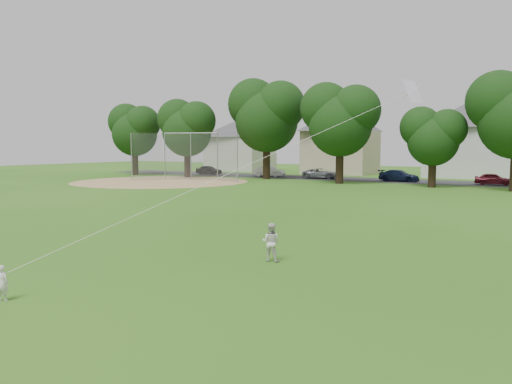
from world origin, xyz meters
The scene contains 10 objects.
ground centered at (0.00, 0.00, 0.00)m, with size 160.00×160.00×0.00m, color #295C15.
street centered at (0.00, 42.00, 0.01)m, with size 90.00×7.00×0.01m, color #2D2D30.
dirt_infield centered at (-26.00, 28.00, 0.01)m, with size 18.00×18.00×0.02m, color #9E7F51.
toddler centered at (-1.90, -3.91, 0.43)m, with size 0.32×0.21×0.87m, color silver.
older_boy centered at (1.49, 2.97, 0.62)m, with size 0.60×0.47×1.23m, color silver.
kite centered at (1.26, 2.23, 3.15)m, with size 3.54×6.68×14.71m.
baseball_backstop centered at (-24.87, 31.19, 2.53)m, with size 11.02×4.81×5.06m.
tree_row centered at (0.27, 35.65, 6.48)m, with size 82.80×9.56×11.51m.
parked_cars centered at (-2.97, 41.00, 0.60)m, with size 55.32×2.43×1.27m.
house_row centered at (0.14, 52.00, 5.10)m, with size 76.38×13.68×10.51m.
Camera 1 is at (9.28, -10.59, 3.66)m, focal length 35.00 mm.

